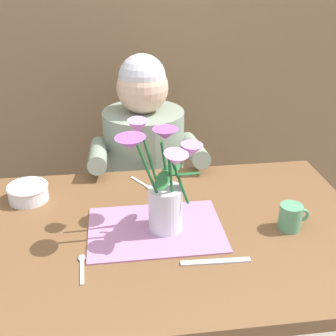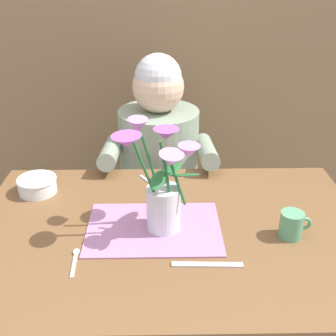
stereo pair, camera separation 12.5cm
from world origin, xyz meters
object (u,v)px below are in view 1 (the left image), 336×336
seated_person (145,184)px  ceramic_bowl (28,192)px  flower_vase (163,184)px  ceramic_mug (291,217)px  dinner_knife (216,261)px

seated_person → ceramic_bowl: (-0.42, -0.39, 0.21)m
flower_vase → ceramic_mug: bearing=-6.5°
seated_person → ceramic_bowl: bearing=-135.7°
flower_vase → ceramic_bowl: bearing=151.7°
dinner_knife → ceramic_mug: (0.26, 0.13, 0.04)m
seated_person → dinner_knife: 0.82m
ceramic_bowl → flower_vase: bearing=-28.3°
ceramic_bowl → ceramic_mug: 0.85m
flower_vase → dinner_knife: size_ratio=1.75×
seated_person → ceramic_bowl: seated_person is taller
flower_vase → ceramic_bowl: size_ratio=2.45×
ceramic_mug → dinner_knife: bearing=-153.6°
seated_person → dinner_knife: size_ratio=5.97×
ceramic_bowl → ceramic_mug: bearing=-18.8°
ceramic_bowl → dinner_knife: size_ratio=0.72×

